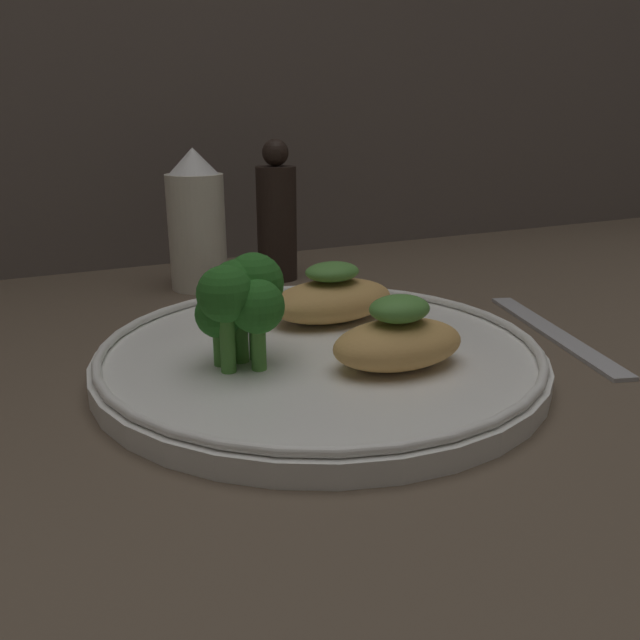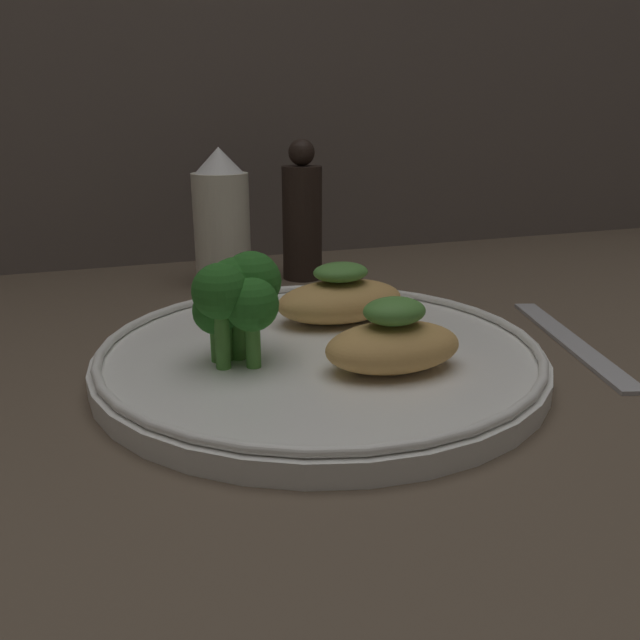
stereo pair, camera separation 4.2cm
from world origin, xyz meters
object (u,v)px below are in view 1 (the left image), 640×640
Objects in this scene: plate at (320,353)px; broccoli_bunch at (239,298)px; sauce_bottle at (197,223)px; pepper_grinder at (277,218)px.

plate is 7.49cm from broccoli_bunch.
sauce_bottle is at bearing 93.84° from plate.
broccoli_bunch is 0.51× the size of sauce_bottle.
plate is 2.10× the size of pepper_grinder.
plate is 24.99cm from sauce_bottle.
pepper_grinder is (6.84, 24.31, 5.50)cm from plate.
broccoli_bunch is 25.01cm from sauce_bottle.
pepper_grinder reaches higher than sauce_bottle.
plate is at bearing 3.47° from broccoli_bunch.
sauce_bottle reaches higher than plate.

